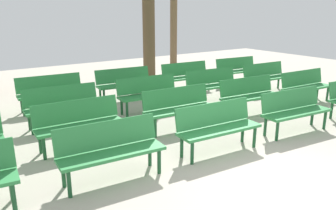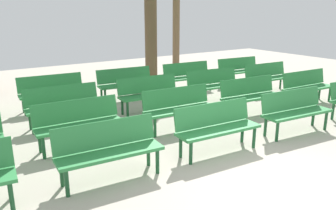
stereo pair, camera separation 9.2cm
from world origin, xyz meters
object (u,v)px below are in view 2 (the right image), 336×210
object	(u,v)px
bench_r1_c1	(79,121)
bench_r2_c2	(149,92)
bench_r3_c3	(188,75)
tree_1	(176,31)
bench_r2_c1	(63,103)
bench_r0_c3	(295,109)
bench_r2_c4	(267,76)
bench_r1_c3	(250,94)
bench_r1_c2	(179,106)
bench_r2_c3	(214,83)
bench_r0_c1	(109,147)
bench_r3_c4	(239,69)
bench_r0_c2	(217,125)
bench_r1_c4	(307,85)
bench_r3_c1	(52,90)
bench_r3_c2	(126,82)

from	to	relation	value
bench_r1_c1	bench_r2_c2	distance (m)	2.54
bench_r1_c1	bench_r2_c2	bearing A→B (deg)	31.00
bench_r3_c3	tree_1	world-z (taller)	tree_1
bench_r2_c1	bench_r2_c2	bearing A→B (deg)	-0.45
bench_r0_c3	bench_r2_c4	world-z (taller)	same
bench_r0_c3	bench_r1_c3	size ratio (longest dim) A/B	1.00
bench_r1_c2	bench_r3_c3	xyz separation A→B (m)	(2.22, 2.65, 0.00)
bench_r1_c2	bench_r2_c3	xyz separation A→B (m)	(2.11, 1.29, 0.00)
bench_r2_c2	bench_r0_c1	bearing A→B (deg)	-126.80
bench_r1_c2	bench_r3_c3	distance (m)	3.45
bench_r2_c1	bench_r2_c2	world-z (taller)	same
bench_r3_c4	bench_r1_c1	bearing A→B (deg)	-155.24
tree_1	bench_r2_c1	bearing A→B (deg)	-142.24
bench_r0_c2	bench_r0_c3	bearing A→B (deg)	-0.29
bench_r0_c3	bench_r2_c1	distance (m)	4.94
bench_r0_c3	bench_r1_c4	xyz separation A→B (m)	(2.17, 1.23, 0.00)
bench_r1_c2	tree_1	distance (m)	8.02
bench_r0_c2	bench_r1_c2	xyz separation A→B (m)	(0.14, 1.37, 0.00)
bench_r3_c1	bench_r0_c3	bearing A→B (deg)	-45.88
bench_r2_c4	bench_r2_c3	bearing A→B (deg)	-179.97
bench_r0_c3	bench_r1_c3	bearing A→B (deg)	88.41
bench_r0_c1	bench_r2_c4	world-z (taller)	same
bench_r3_c1	bench_r3_c3	world-z (taller)	same
bench_r1_c1	bench_r2_c1	distance (m)	1.34
bench_r0_c1	bench_r1_c2	world-z (taller)	same
bench_r0_c1	bench_r3_c4	xyz separation A→B (m)	(6.47, 3.76, 0.00)
bench_r1_c1	bench_r2_c3	world-z (taller)	same
bench_r0_c3	bench_r2_c1	bearing A→B (deg)	147.41
bench_r0_c3	bench_r0_c1	bearing A→B (deg)	-178.31
bench_r0_c3	bench_r1_c1	world-z (taller)	same
bench_r0_c1	bench_r0_c2	xyz separation A→B (m)	(2.02, -0.13, 0.00)
bench_r0_c3	bench_r1_c1	size ratio (longest dim) A/B	1.01
bench_r1_c1	bench_r1_c2	world-z (taller)	same
bench_r0_c2	tree_1	distance (m)	9.24
bench_r0_c1	bench_r3_c1	bearing A→B (deg)	90.04
bench_r2_c1	bench_r2_c2	xyz separation A→B (m)	(2.11, -0.13, 0.00)
bench_r2_c1	bench_r3_c4	size ratio (longest dim) A/B	0.99
bench_r2_c2	bench_r0_c3	bearing A→B (deg)	-55.13
bench_r2_c4	bench_r3_c3	xyz separation A→B (m)	(-1.94, 1.47, 0.00)
bench_r0_c1	bench_r3_c2	size ratio (longest dim) A/B	1.00
tree_1	bench_r2_c2	bearing A→B (deg)	-130.35
bench_r3_c1	bench_r1_c1	bearing A→B (deg)	-91.25
bench_r0_c1	bench_r3_c2	xyz separation A→B (m)	(2.31, 4.05, 0.00)
bench_r2_c1	bench_r3_c1	distance (m)	1.40
bench_r1_c2	bench_r3_c1	bearing A→B (deg)	126.30
bench_r0_c2	bench_r0_c3	world-z (taller)	same
tree_1	bench_r0_c2	bearing A→B (deg)	-120.21
bench_r2_c4	bench_r3_c4	bearing A→B (deg)	87.01
bench_r2_c3	bench_r3_c1	size ratio (longest dim) A/B	1.00
bench_r2_c4	bench_r2_c1	bearing A→B (deg)	179.92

